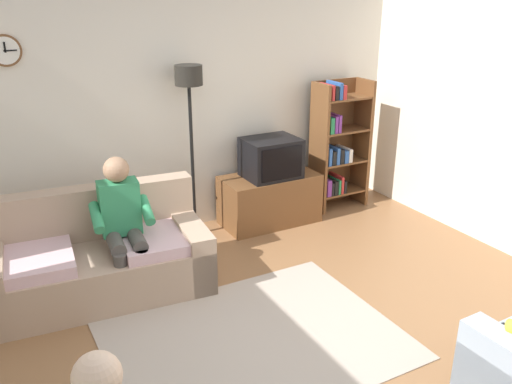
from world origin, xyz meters
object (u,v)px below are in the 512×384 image
Objects in this scene: tv_stand at (269,199)px; floor_lamp at (190,105)px; bookshelf at (336,145)px; tv at (271,158)px; person_on_couch at (123,220)px; couch at (98,261)px.

floor_lamp is at bearing 173.64° from tv_stand.
tv is at bearing -174.41° from bookshelf.
person_on_couch reaches higher than tv_stand.
tv_stand is at bearing -6.36° from floor_lamp.
tv_stand is 2.05m from person_on_couch.
floor_lamp reaches higher than tv.
tv_stand is at bearing 21.34° from person_on_couch.
floor_lamp is (-1.85, 0.03, 0.67)m from bookshelf.
person_on_couch is at bearing -164.21° from bookshelf.
bookshelf is (0.96, 0.07, 0.49)m from tv_stand.
floor_lamp is (1.21, 0.72, 1.14)m from couch.
tv_stand is 1.08m from bookshelf.
tv_stand is 1.83× the size of tv.
floor_lamp is at bearing 172.09° from tv.
floor_lamp is at bearing 30.78° from couch.
floor_lamp is at bearing 179.10° from bookshelf.
tv_stand is 0.51m from tv.
tv is 1.11m from floor_lamp.
tv_stand is 1.47m from floor_lamp.
bookshelf is (0.96, 0.09, -0.01)m from tv.
tv is 2.00m from person_on_couch.
couch is 2.23m from tv.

